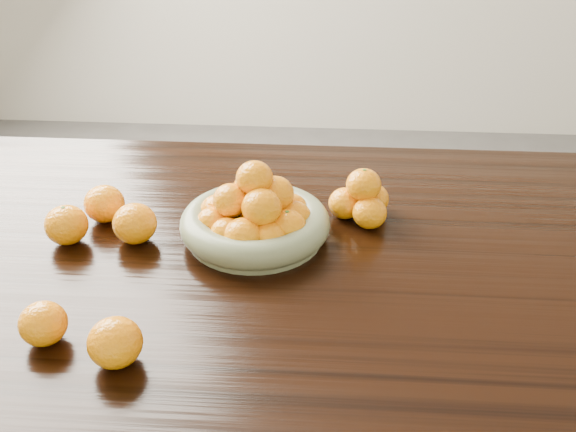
# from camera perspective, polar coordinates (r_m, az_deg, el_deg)

# --- Properties ---
(dining_table) EXTENTS (2.00, 1.00, 0.75)m
(dining_table) POSITION_cam_1_polar(r_m,az_deg,el_deg) (1.30, -0.98, -6.01)
(dining_table) COLOR black
(dining_table) RESTS_ON ground
(fruit_bowl) EXTENTS (0.30, 0.30, 0.16)m
(fruit_bowl) POSITION_cam_1_polar(r_m,az_deg,el_deg) (1.26, -2.92, -0.13)
(fruit_bowl) COLOR #777E5C
(fruit_bowl) RESTS_ON dining_table
(orange_pyramid) EXTENTS (0.13, 0.13, 0.11)m
(orange_pyramid) POSITION_cam_1_polar(r_m,az_deg,el_deg) (1.33, 6.65, 1.46)
(orange_pyramid) COLOR #FF9507
(orange_pyramid) RESTS_ON dining_table
(loose_orange_0) EXTENTS (0.08, 0.08, 0.08)m
(loose_orange_0) POSITION_cam_1_polar(r_m,az_deg,el_deg) (1.32, -19.10, -0.76)
(loose_orange_0) COLOR #FF9507
(loose_orange_0) RESTS_ON dining_table
(loose_orange_1) EXTENTS (0.07, 0.07, 0.07)m
(loose_orange_1) POSITION_cam_1_polar(r_m,az_deg,el_deg) (1.08, -20.94, -8.92)
(loose_orange_1) COLOR #FF9507
(loose_orange_1) RESTS_ON dining_table
(loose_orange_2) EXTENTS (0.08, 0.08, 0.08)m
(loose_orange_2) POSITION_cam_1_polar(r_m,az_deg,el_deg) (1.00, -15.12, -10.81)
(loose_orange_2) COLOR #FF9507
(loose_orange_2) RESTS_ON dining_table
(loose_orange_3) EXTENTS (0.08, 0.08, 0.08)m
(loose_orange_3) POSITION_cam_1_polar(r_m,az_deg,el_deg) (1.38, -16.01, 1.06)
(loose_orange_3) COLOR #FF9507
(loose_orange_3) RESTS_ON dining_table
(loose_orange_4) EXTENTS (0.09, 0.09, 0.08)m
(loose_orange_4) POSITION_cam_1_polar(r_m,az_deg,el_deg) (1.29, -13.46, -0.65)
(loose_orange_4) COLOR #FF9507
(loose_orange_4) RESTS_ON dining_table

